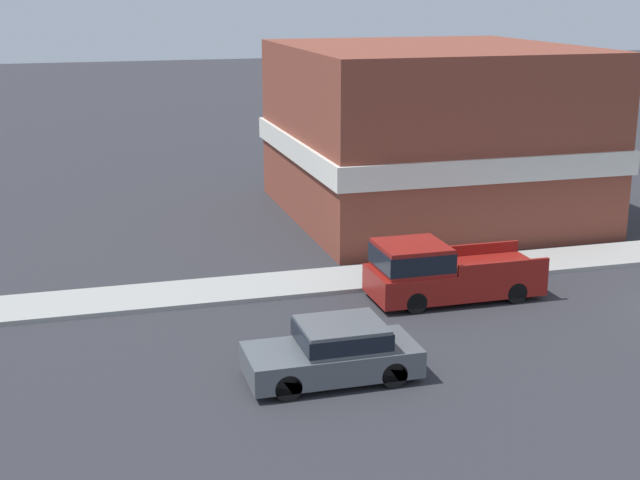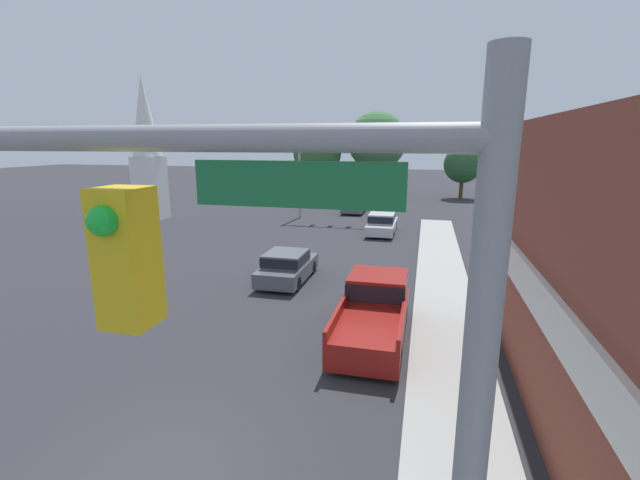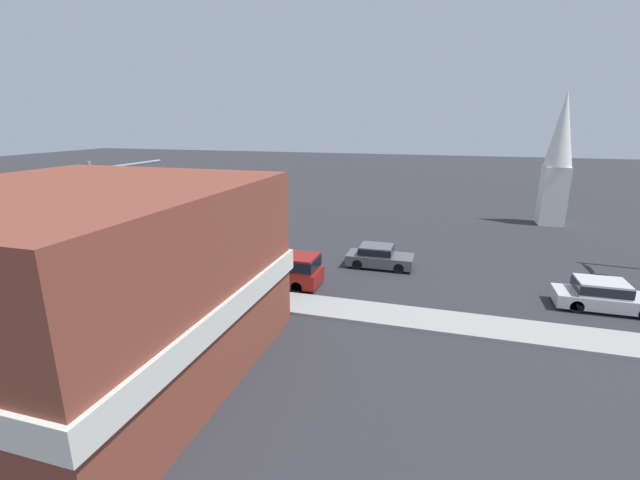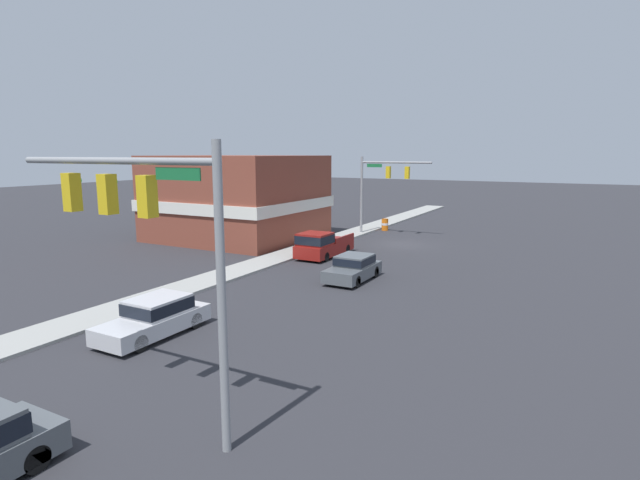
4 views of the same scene
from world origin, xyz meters
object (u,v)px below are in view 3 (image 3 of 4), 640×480
Objects in this scene: car_lead at (379,256)px; construction_barrel at (82,258)px; pickup_truck_parked at (284,270)px; car_oncoming at (604,295)px.

car_lead is 19.43m from construction_barrel.
pickup_truck_parked is 4.75× the size of construction_barrel.
car_oncoming is (3.26, 11.89, 0.04)m from car_lead.
pickup_truck_parked is at bearing 92.71° from construction_barrel.
car_lead is 3.80× the size of construction_barrel.
car_lead is 6.70m from pickup_truck_parked.
pickup_truck_parked reaches higher than car_oncoming.
car_lead is 0.90× the size of car_oncoming.
car_lead is at bearing 74.69° from car_oncoming.
pickup_truck_parked is at bearing -45.45° from car_lead.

